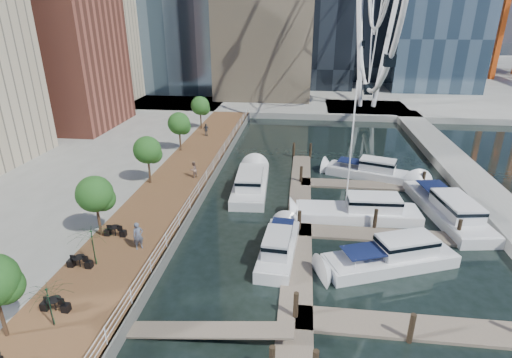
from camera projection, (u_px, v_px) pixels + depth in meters
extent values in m
plane|color=black|center=(248.00, 292.00, 24.74)|extent=(520.00, 520.00, 0.00)
cube|color=brown|center=(178.00, 184.00, 39.32)|extent=(6.00, 60.00, 1.00)
cube|color=#595954|center=(208.00, 186.00, 38.99)|extent=(0.25, 60.00, 1.00)
cube|color=gray|center=(295.00, 72.00, 118.26)|extent=(200.00, 114.00, 1.00)
cube|color=gray|center=(468.00, 179.00, 40.73)|extent=(4.00, 60.00, 1.00)
cube|color=gray|center=(366.00, 109.00, 70.79)|extent=(14.00, 12.00, 1.00)
cube|color=#6D6051|center=(299.00, 218.00, 33.56)|extent=(2.00, 32.00, 0.20)
cube|color=#6D6051|center=(405.00, 327.00, 21.87)|extent=(12.00, 2.00, 0.20)
cube|color=#6D6051|center=(376.00, 235.00, 31.06)|extent=(12.00, 2.00, 0.20)
cube|color=#6D6051|center=(360.00, 185.00, 40.25)|extent=(12.00, 2.00, 0.20)
cube|color=brown|center=(66.00, 54.00, 55.11)|extent=(12.00, 14.00, 20.00)
cube|color=#BCAD8E|center=(81.00, 21.00, 68.95)|extent=(14.00, 16.00, 28.00)
cylinder|color=white|center=(359.00, 28.00, 65.94)|extent=(0.80, 0.80, 26.00)
cylinder|color=white|center=(390.00, 28.00, 65.39)|extent=(0.80, 0.80, 26.00)
cylinder|color=#3F2B1C|center=(2.00, 316.00, 19.65)|extent=(0.20, 0.20, 2.40)
cylinder|color=#3F2B1C|center=(99.00, 220.00, 28.83)|extent=(0.20, 0.20, 2.40)
sphere|color=#265B1E|center=(95.00, 194.00, 28.04)|extent=(2.60, 2.60, 2.60)
cylinder|color=#3F2B1C|center=(149.00, 171.00, 38.02)|extent=(0.20, 0.20, 2.40)
sphere|color=#265B1E|center=(147.00, 150.00, 37.23)|extent=(2.60, 2.60, 2.60)
cylinder|color=#3F2B1C|center=(180.00, 141.00, 47.21)|extent=(0.20, 0.20, 2.40)
sphere|color=#265B1E|center=(179.00, 123.00, 46.41)|extent=(2.60, 2.60, 2.60)
cylinder|color=#3F2B1C|center=(201.00, 120.00, 56.40)|extent=(0.20, 0.20, 2.40)
sphere|color=#265B1E|center=(200.00, 106.00, 55.60)|extent=(2.60, 2.60, 2.60)
imported|color=#51596D|center=(138.00, 236.00, 27.24)|extent=(0.85, 0.81, 1.95)
imported|color=#8D6C61|center=(193.00, 170.00, 39.42)|extent=(0.95, 1.00, 1.64)
imported|color=#373A44|center=(206.00, 130.00, 53.23)|extent=(0.99, 0.48, 1.64)
imported|color=#0E351F|center=(50.00, 307.00, 20.26)|extent=(2.74, 2.79, 2.39)
imported|color=#0F3716|center=(93.00, 247.00, 25.28)|extent=(2.96, 3.01, 2.59)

